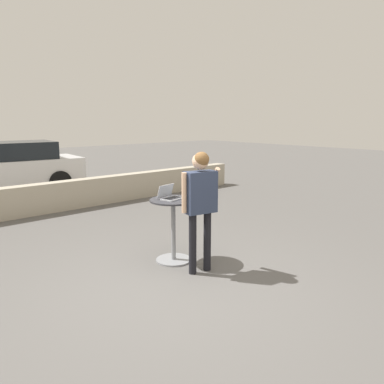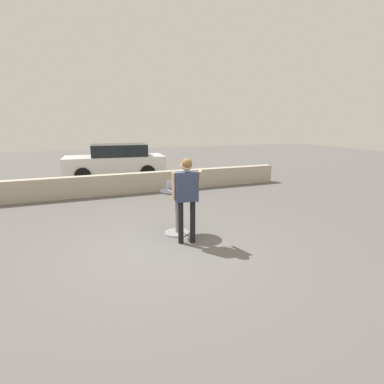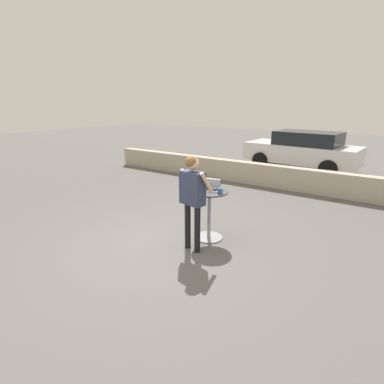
# 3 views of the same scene
# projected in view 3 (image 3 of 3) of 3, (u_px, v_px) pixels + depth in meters

# --- Properties ---
(ground_plane) EXTENTS (50.00, 50.00, 0.00)m
(ground_plane) POSITION_uv_depth(u_px,v_px,m) (162.00, 246.00, 5.70)
(ground_plane) COLOR #5B5956
(pavement_kerb) EXTENTS (12.56, 0.35, 0.71)m
(pavement_kerb) POSITION_uv_depth(u_px,v_px,m) (264.00, 175.00, 9.77)
(pavement_kerb) COLOR #B2A893
(pavement_kerb) RESTS_ON ground_plane
(cafe_table) EXTENTS (0.73, 0.73, 0.99)m
(cafe_table) POSITION_uv_depth(u_px,v_px,m) (209.00, 210.00, 5.88)
(cafe_table) COLOR gray
(cafe_table) RESTS_ON ground_plane
(laptop) EXTENTS (0.38, 0.35, 0.22)m
(laptop) POSITION_uv_depth(u_px,v_px,m) (211.00, 188.00, 5.81)
(laptop) COLOR #B7BABF
(laptop) RESTS_ON cafe_table
(coffee_mug) EXTENTS (0.13, 0.09, 0.10)m
(coffee_mug) POSITION_uv_depth(u_px,v_px,m) (220.00, 191.00, 5.60)
(coffee_mug) COLOR #336084
(coffee_mug) RESTS_ON cafe_table
(standing_person) EXTENTS (0.63, 0.36, 1.76)m
(standing_person) POSITION_uv_depth(u_px,v_px,m) (192.00, 191.00, 5.25)
(standing_person) COLOR black
(standing_person) RESTS_ON ground_plane
(parked_car_near_street) EXTENTS (4.47, 2.21, 1.53)m
(parked_car_near_street) POSITION_uv_depth(u_px,v_px,m) (303.00, 150.00, 12.00)
(parked_car_near_street) COLOR silver
(parked_car_near_street) RESTS_ON ground_plane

